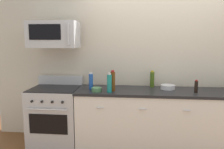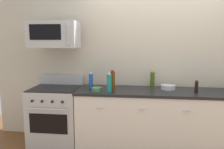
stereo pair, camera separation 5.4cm
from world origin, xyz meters
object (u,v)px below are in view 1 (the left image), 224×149
bottle_wine_amber (113,81)px  bottle_sparkling_teal (109,83)px  range_oven (56,116)px  bowl_green_glaze (97,89)px  microwave (54,34)px  bowl_steel_prep (168,87)px  bottle_olive_oil (152,79)px  bottle_soy_sauce_dark (196,87)px  bottle_soda_blue (91,81)px

bottle_wine_amber → bottle_sparkling_teal: size_ratio=1.09×
range_oven → bowl_green_glaze: 0.86m
microwave → bowl_steel_prep: size_ratio=3.41×
bottle_olive_oil → bottle_sparkling_teal: size_ratio=0.93×
bottle_sparkling_teal → microwave: bearing=164.9°
microwave → bottle_wine_amber: microwave is taller
range_oven → bottle_sparkling_teal: 1.08m
bottle_soy_sauce_dark → bowl_green_glaze: bottle_soy_sauce_dark is taller
bottle_wine_amber → bottle_sparkling_teal: bottle_wine_amber is taller
bottle_sparkling_teal → bottle_soda_blue: bottle_sparkling_teal is taller
bottle_soy_sauce_dark → bowl_green_glaze: (-1.43, -0.07, -0.06)m
bottle_olive_oil → bottle_soda_blue: (-0.94, -0.26, -0.00)m
bottle_wine_amber → bottle_soy_sauce_dark: size_ratio=1.66×
bottle_soy_sauce_dark → bottle_olive_oil: bearing=151.9°
microwave → bottle_olive_oil: 1.69m
bowl_green_glaze → bowl_steel_prep: size_ratio=0.69×
bottle_soy_sauce_dark → microwave: bearing=176.4°
bottle_sparkling_teal → bowl_green_glaze: (-0.19, 0.04, -0.10)m
bottle_soda_blue → bowl_steel_prep: 1.18m
bowl_steel_prep → bottle_soda_blue: bearing=-173.6°
bottle_soda_blue → bottle_wine_amber: bearing=-11.7°
bowl_steel_prep → bowl_green_glaze: bearing=-166.3°
range_oven → bottle_olive_oil: (1.52, 0.23, 0.58)m
bottle_sparkling_teal → bottle_soy_sauce_dark: (1.24, 0.10, -0.05)m
range_oven → bowl_green_glaze: size_ratio=7.13×
bottle_wine_amber → bottle_soda_blue: (-0.34, 0.07, -0.02)m
bottle_wine_amber → bowl_green_glaze: (-0.23, -0.06, -0.12)m
bottle_wine_amber → bottle_soda_blue: size_ratio=1.18×
bottle_wine_amber → bowl_green_glaze: bearing=-166.1°
microwave → bottle_sparkling_teal: (0.89, -0.24, -0.70)m
range_oven → microwave: bearing=89.7°
bottle_wine_amber → bowl_green_glaze: bottle_wine_amber is taller
bottle_olive_oil → bottle_soda_blue: bearing=-164.4°
bowl_green_glaze → microwave: bearing=163.7°
bowl_green_glaze → range_oven: bearing=167.1°
microwave → bottle_wine_amber: bearing=-8.9°
microwave → bowl_green_glaze: size_ratio=4.96×
bottle_soy_sauce_dark → bottle_soda_blue: bottle_soda_blue is taller
bottle_wine_amber → bottle_olive_oil: bearing=29.1°
bowl_green_glaze → bottle_wine_amber: bearing=13.9°
bowl_green_glaze → bowl_steel_prep: (1.06, 0.26, 0.01)m
range_oven → bottle_soy_sauce_dark: 2.20m
bottle_olive_oil → bowl_steel_prep: bottle_olive_oil is taller
range_oven → bowl_steel_prep: (1.75, 0.10, 0.49)m
bottle_olive_oil → bowl_steel_prep: bearing=-29.7°
bottle_sparkling_teal → bottle_soy_sauce_dark: size_ratio=1.52×
range_oven → bottle_wine_amber: bottle_wine_amber is taller
bottle_sparkling_teal → range_oven: bearing=167.7°
bowl_steel_prep → bottle_olive_oil: bearing=150.3°
range_oven → bowl_green_glaze: bearing=-12.9°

